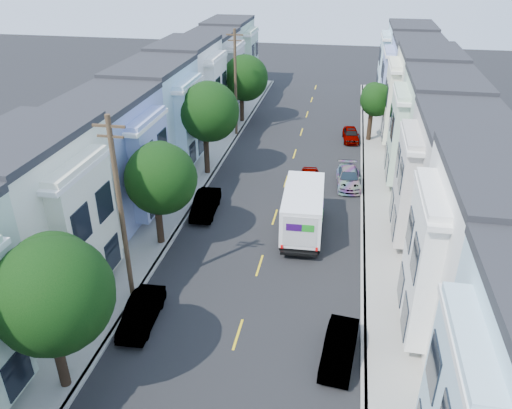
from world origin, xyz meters
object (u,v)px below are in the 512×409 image
at_px(tree_b, 51,295).
at_px(parked_right_c, 348,178).
at_px(utility_pole_far, 236,84).
at_px(tree_c, 160,179).
at_px(tree_d, 208,112).
at_px(parked_right_b, 339,348).
at_px(tree_far_r, 376,100).
at_px(tree_e, 244,78).
at_px(fedex_truck, 303,209).
at_px(parked_left_d, 206,204).
at_px(lead_sedan, 309,180).
at_px(utility_pole_near, 121,212).
at_px(parked_left_c, 142,313).
at_px(parked_right_d, 351,135).

distance_m(tree_b, parked_right_c, 25.64).
xyz_separation_m(utility_pole_far, parked_right_c, (11.20, -9.81, -4.50)).
bearing_deg(parked_right_c, tree_c, -140.22).
relative_size(tree_d, parked_right_c, 1.78).
relative_size(utility_pole_far, parked_right_c, 2.31).
relative_size(tree_b, parked_right_b, 1.88).
relative_size(tree_b, tree_far_r, 1.30).
bearing_deg(tree_e, fedex_truck, -69.00).
height_order(tree_e, parked_left_d, tree_e).
bearing_deg(tree_b, tree_e, 90.00).
distance_m(utility_pole_far, lead_sedan, 14.32).
relative_size(tree_b, fedex_truck, 1.12).
bearing_deg(tree_b, parked_right_c, 63.69).
bearing_deg(lead_sedan, utility_pole_near, -121.43).
xyz_separation_m(tree_e, parked_right_c, (11.20, -13.92, -4.05)).
bearing_deg(tree_e, parked_right_b, -71.15).
bearing_deg(fedex_truck, parked_left_c, -126.43).
height_order(tree_c, parked_right_d, tree_c).
xyz_separation_m(tree_c, parked_right_b, (11.20, -8.00, -3.91)).
bearing_deg(parked_left_c, parked_right_c, 58.65).
bearing_deg(utility_pole_near, tree_b, -90.02).
height_order(parked_left_d, parked_right_b, parked_left_d).
distance_m(tree_c, lead_sedan, 13.41).
bearing_deg(fedex_truck, tree_d, 133.91).
xyz_separation_m(utility_pole_near, fedex_truck, (8.38, 8.28, -3.40)).
relative_size(tree_far_r, utility_pole_near, 0.56).
xyz_separation_m(utility_pole_near, parked_right_b, (11.20, -2.71, -4.50)).
distance_m(tree_d, utility_pole_near, 16.29).
xyz_separation_m(tree_c, fedex_truck, (8.38, 2.99, -2.80)).
height_order(tree_d, parked_right_b, tree_d).
height_order(tree_e, parked_right_b, tree_e).
bearing_deg(tree_far_r, tree_b, -111.69).
bearing_deg(utility_pole_far, tree_e, 90.02).
distance_m(tree_c, parked_right_d, 24.24).
bearing_deg(parked_right_c, tree_far_r, 74.83).
distance_m(utility_pole_far, parked_left_c, 28.44).
bearing_deg(tree_d, utility_pole_near, -89.99).
bearing_deg(utility_pole_far, tree_b, -90.00).
height_order(parked_right_b, parked_right_c, same).
bearing_deg(parked_right_c, tree_d, 175.03).
height_order(tree_b, tree_e, tree_b).
bearing_deg(fedex_truck, parked_right_b, -77.98).
bearing_deg(tree_d, parked_right_d, 42.10).
distance_m(parked_left_d, parked_right_c, 11.73).
xyz_separation_m(utility_pole_far, parked_left_c, (1.40, -28.04, -4.50)).
bearing_deg(utility_pole_far, parked_right_b, -68.69).
xyz_separation_m(tree_b, utility_pole_near, (0.00, 6.47, 0.21)).
relative_size(utility_pole_far, fedex_truck, 1.53).
distance_m(tree_e, parked_right_c, 18.32).
relative_size(parked_right_b, parked_right_c, 0.90).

